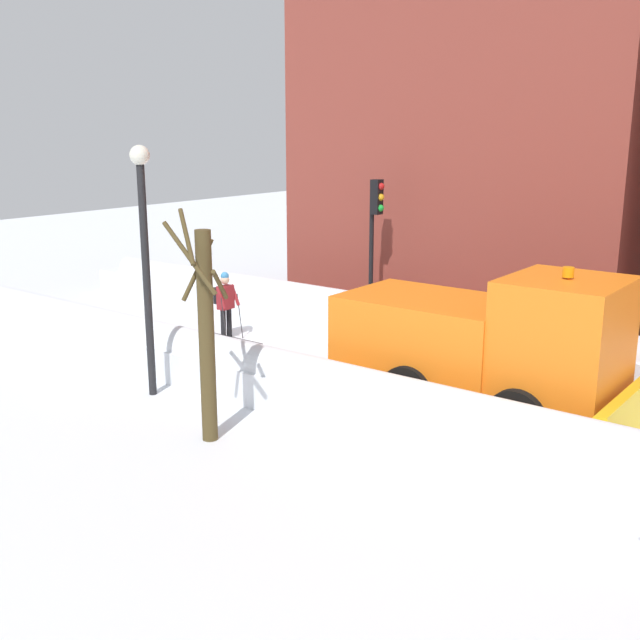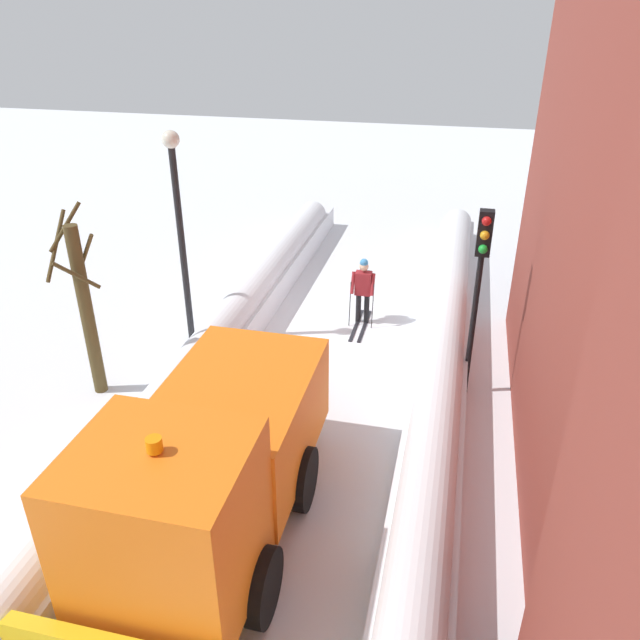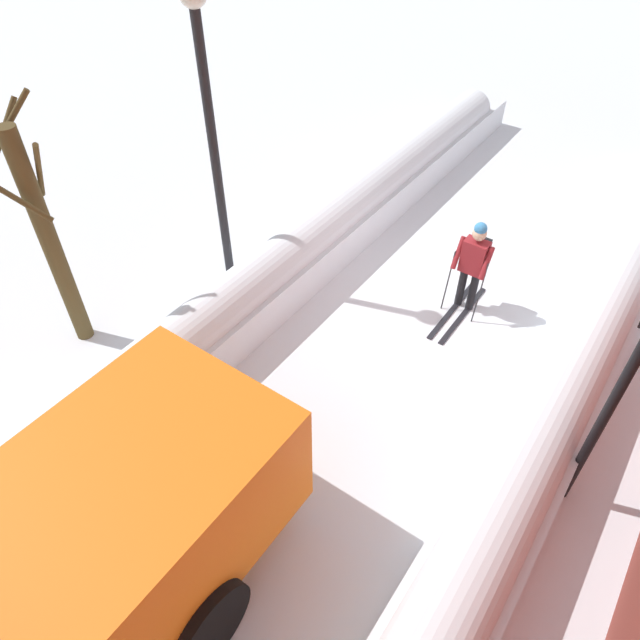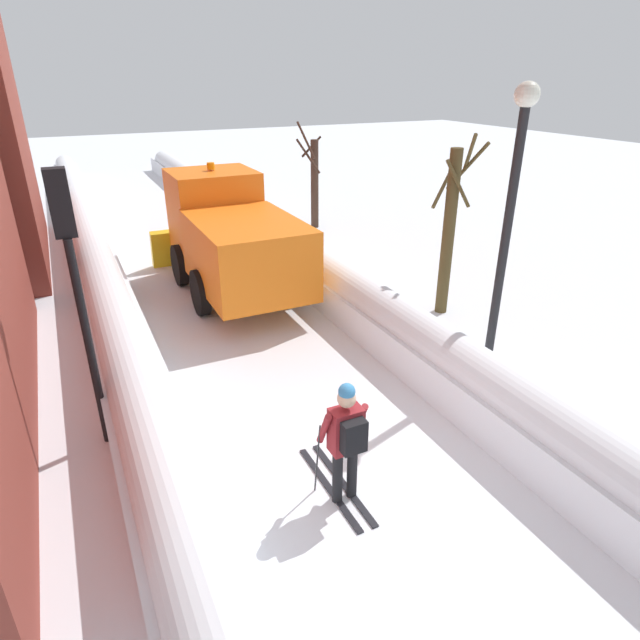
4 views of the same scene
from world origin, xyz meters
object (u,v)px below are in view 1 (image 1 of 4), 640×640
traffic_light_pole (375,227)px  skier (225,302)px  plow_truck (491,344)px  street_lamp (144,241)px  bare_tree_near (206,331)px

traffic_light_pole → skier: bearing=-46.0°
plow_truck → street_lamp: (3.12, -6.17, 1.79)m
traffic_light_pole → bare_tree_near: bearing=12.0°
skier → traffic_light_pole: traffic_light_pole is taller
plow_truck → bare_tree_near: bearing=-40.2°
plow_truck → bare_tree_near: (4.10, -3.47, 0.55)m
plow_truck → traffic_light_pole: (-3.73, -5.14, 1.45)m
traffic_light_pole → bare_tree_near: traffic_light_pole is taller
skier → traffic_light_pole: size_ratio=0.43×
skier → bare_tree_near: (5.07, 4.52, 1.03)m
skier → street_lamp: 5.02m
street_lamp → traffic_light_pole: bearing=171.5°
street_lamp → skier: bearing=-155.9°
plow_truck → skier: (-0.97, -8.00, -0.48)m
street_lamp → bare_tree_near: size_ratio=1.24×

